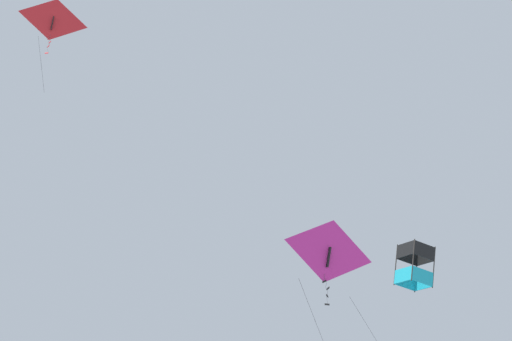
% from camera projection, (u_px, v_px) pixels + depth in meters
% --- Properties ---
extents(kite_delta_highest, '(1.54, 2.56, 4.99)m').
position_uv_depth(kite_delta_highest, '(328.00, 252.00, 30.78)').
color(kite_delta_highest, '#DB2D93').
extents(kite_delta_upper_right, '(1.31, 2.36, 4.46)m').
position_uv_depth(kite_delta_upper_right, '(53.00, 21.00, 40.38)').
color(kite_delta_upper_right, red).
extents(kite_box_low_drifter, '(3.30, 3.96, 8.14)m').
position_uv_depth(kite_box_low_drifter, '(415.00, 266.00, 37.54)').
color(kite_box_low_drifter, black).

